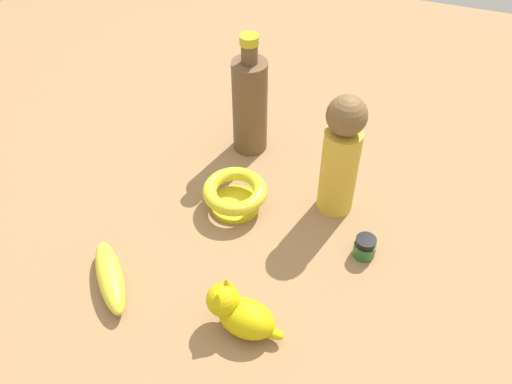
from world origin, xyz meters
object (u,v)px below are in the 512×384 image
Objects in this scene: bowl at (235,193)px; nail_polish_jar at (365,247)px; bottle_tall at (250,104)px; banana at (110,277)px; cat_figurine at (240,312)px; person_figure_adult at (341,156)px.

bowl reaches higher than nail_polish_jar.
banana is at bearing -103.33° from bottle_tall.
cat_figurine is 0.23m from banana.
nail_polish_jar is (0.28, -0.21, -0.09)m from bottle_tall.
cat_figurine is 1.06× the size of bowl.
nail_polish_jar is 0.43m from banana.
bowl is 0.19m from bottle_tall.
person_figure_adult is 6.15× the size of nail_polish_jar.
bottle_tall is (-0.21, 0.11, -0.02)m from person_figure_adult.
person_figure_adult is 0.21m from bowl.
cat_figurine is 0.25m from nail_polish_jar.
bottle_tall is at bearing 126.64° from banana.
cat_figurine is 3.16× the size of nail_polish_jar.
bottle_tall reaches higher than banana.
bowl is 0.25m from nail_polish_jar.
bowl is at bearing -79.52° from bottle_tall.
bottle_tall is 0.36m from nail_polish_jar.
cat_figurine is 0.26m from bowl.
banana is at bearing -135.69° from person_figure_adult.
bottle_tall is 1.68× the size of banana.
person_figure_adult is 0.44m from banana.
person_figure_adult reaches higher than cat_figurine.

